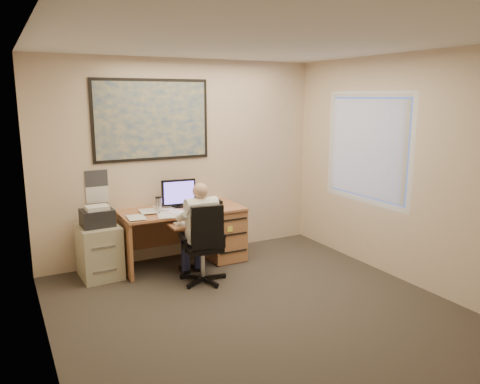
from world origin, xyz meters
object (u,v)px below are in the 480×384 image
office_chair (204,260)px  desk (205,228)px  person (201,233)px  filing_cabinet (99,247)px

office_chair → desk: bearing=72.1°
office_chair → person: (-0.00, 0.08, 0.32)m
filing_cabinet → person: 1.30m
desk → filing_cabinet: bearing=179.2°
desk → person: person is taller
desk → person: bearing=-116.7°
filing_cabinet → office_chair: (1.07, -0.78, -0.10)m
office_chair → person: 0.33m
filing_cabinet → person: (1.07, -0.70, 0.22)m
office_chair → person: person is taller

